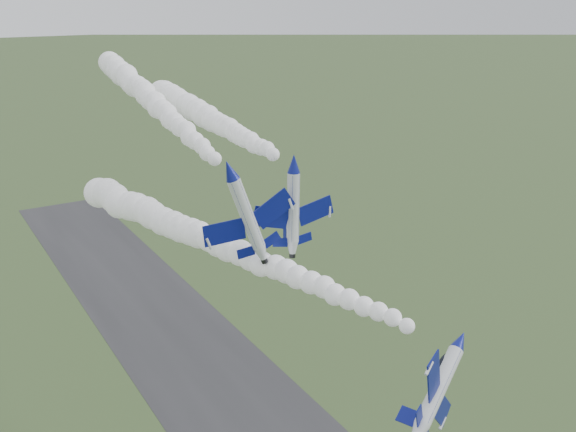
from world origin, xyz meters
name	(u,v)px	position (x,y,z in m)	size (l,w,h in m)	color
runway	(254,428)	(0.00, 30.00, 0.02)	(24.00, 260.00, 0.04)	#2B2A2D
jet_lead	(461,341)	(7.74, -2.68, 29.38)	(7.32, 13.33, 10.08)	silver
smoke_trail_jet_lead	(225,246)	(-4.26, 29.10, 31.74)	(4.80, 60.35, 4.80)	white
jet_pair_left	(230,170)	(-6.82, 21.70, 44.46)	(11.64, 14.51, 4.76)	silver
smoke_trail_jet_pair_left	(149,98)	(-1.85, 62.11, 47.04)	(4.78, 73.31, 4.78)	white
jet_pair_right	(294,164)	(2.01, 21.55, 44.08)	(11.54, 13.80, 3.39)	silver
smoke_trail_jet_pair_right	(206,116)	(4.42, 52.74, 44.82)	(4.92, 55.25, 4.92)	white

